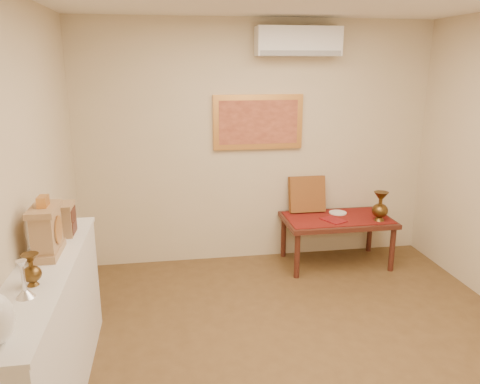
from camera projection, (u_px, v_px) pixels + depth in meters
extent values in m
plane|color=brown|center=(315.00, 373.00, 3.48)|extent=(4.50, 4.50, 0.00)
cube|color=beige|center=(257.00, 144.00, 5.26)|extent=(4.00, 0.02, 2.70)
cube|color=beige|center=(5.00, 214.00, 2.81)|extent=(0.02, 4.50, 2.70)
cube|color=maroon|center=(337.00, 218.00, 5.25)|extent=(1.14, 0.59, 0.01)
cylinder|color=white|center=(338.00, 213.00, 5.39)|extent=(0.20, 0.20, 0.01)
cube|color=maroon|center=(334.00, 220.00, 5.13)|extent=(0.27, 0.30, 0.01)
cube|color=maroon|center=(307.00, 194.00, 5.41)|extent=(0.42, 0.18, 0.43)
cube|color=white|center=(51.00, 339.00, 3.07)|extent=(0.35, 2.00, 0.95)
cube|color=white|center=(42.00, 271.00, 2.94)|extent=(0.37, 2.02, 0.03)
cube|color=tan|center=(49.00, 251.00, 3.15)|extent=(0.16, 0.36, 0.05)
cube|color=tan|center=(46.00, 230.00, 3.11)|extent=(0.14, 0.30, 0.25)
cylinder|color=beige|center=(58.00, 229.00, 3.12)|extent=(0.01, 0.17, 0.17)
cylinder|color=#D79045|center=(59.00, 229.00, 3.12)|extent=(0.01, 0.19, 0.19)
cube|color=tan|center=(44.00, 209.00, 3.07)|extent=(0.17, 0.34, 0.04)
cube|color=#D79045|center=(43.00, 201.00, 3.05)|extent=(0.06, 0.11, 0.07)
cube|color=tan|center=(63.00, 221.00, 3.49)|extent=(0.15, 0.20, 0.22)
cube|color=#491F16|center=(75.00, 227.00, 3.52)|extent=(0.01, 0.17, 0.09)
cube|color=#491F16|center=(73.00, 214.00, 3.49)|extent=(0.01, 0.17, 0.09)
cube|color=tan|center=(62.00, 205.00, 3.46)|extent=(0.16, 0.21, 0.02)
cube|color=#491F16|center=(337.00, 220.00, 5.26)|extent=(1.20, 0.70, 0.05)
cylinder|color=#491F16|center=(297.00, 256.00, 4.97)|extent=(0.06, 0.06, 0.50)
cylinder|color=#491F16|center=(392.00, 250.00, 5.14)|extent=(0.06, 0.06, 0.50)
cylinder|color=#491F16|center=(284.00, 237.00, 5.52)|extent=(0.06, 0.06, 0.50)
cylinder|color=#491F16|center=(370.00, 232.00, 5.69)|extent=(0.06, 0.06, 0.50)
cube|color=#D79045|center=(258.00, 122.00, 5.17)|extent=(1.00, 0.05, 0.60)
cube|color=#C46544|center=(259.00, 122.00, 5.14)|extent=(0.88, 0.01, 0.48)
cube|color=white|center=(298.00, 41.00, 4.91)|extent=(0.90, 0.24, 0.30)
cube|color=gray|center=(301.00, 53.00, 4.82)|extent=(0.86, 0.02, 0.05)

